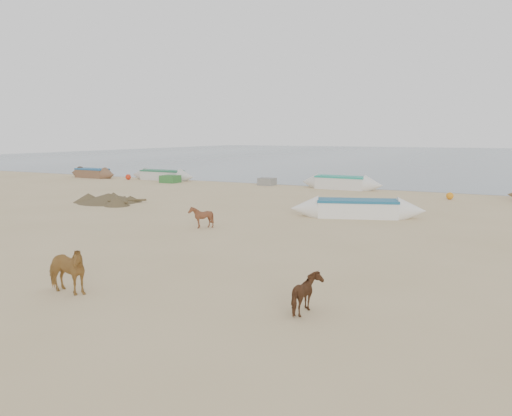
{
  "coord_description": "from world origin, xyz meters",
  "views": [
    {
      "loc": [
        8.98,
        -13.85,
        3.98
      ],
      "look_at": [
        0.0,
        4.0,
        1.0
      ],
      "focal_mm": 35.0,
      "sensor_mm": 36.0,
      "label": 1
    }
  ],
  "objects_px": {
    "calf_right": "(308,294)",
    "near_canoe": "(357,208)",
    "calf_front": "(201,217)",
    "cow_adult": "(65,270)"
  },
  "relations": [
    {
      "from": "calf_right",
      "to": "near_canoe",
      "type": "bearing_deg",
      "value": -12.31
    },
    {
      "from": "cow_adult",
      "to": "calf_right",
      "type": "xyz_separation_m",
      "value": [
        5.93,
        1.41,
        -0.17
      ]
    },
    {
      "from": "calf_front",
      "to": "near_canoe",
      "type": "bearing_deg",
      "value": 131.12
    },
    {
      "from": "cow_adult",
      "to": "near_canoe",
      "type": "distance_m",
      "value": 15.06
    },
    {
      "from": "calf_right",
      "to": "near_canoe",
      "type": "relative_size",
      "value": 0.14
    },
    {
      "from": "cow_adult",
      "to": "near_canoe",
      "type": "height_order",
      "value": "cow_adult"
    },
    {
      "from": "calf_front",
      "to": "calf_right",
      "type": "distance_m",
      "value": 10.79
    },
    {
      "from": "near_canoe",
      "to": "calf_right",
      "type": "bearing_deg",
      "value": -97.86
    },
    {
      "from": "calf_right",
      "to": "near_canoe",
      "type": "xyz_separation_m",
      "value": [
        -2.52,
        13.25,
        -0.01
      ]
    },
    {
      "from": "cow_adult",
      "to": "calf_front",
      "type": "height_order",
      "value": "cow_adult"
    }
  ]
}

